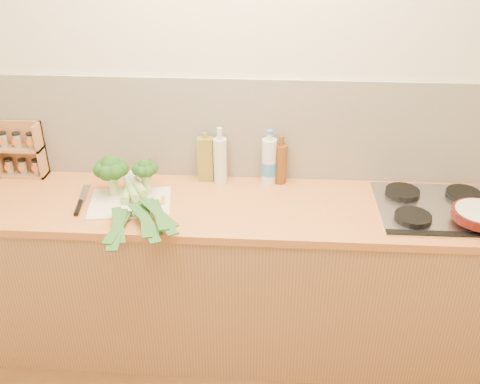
% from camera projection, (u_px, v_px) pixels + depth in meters
% --- Properties ---
extents(room_shell, '(3.50, 3.50, 3.50)m').
position_uv_depth(room_shell, '(232.00, 130.00, 2.76)').
color(room_shell, beige).
rests_on(room_shell, ground).
extents(counter, '(3.20, 0.62, 0.90)m').
position_uv_depth(counter, '(229.00, 276.00, 2.85)').
color(counter, '#AA7447').
rests_on(counter, ground).
extents(gas_hob, '(0.58, 0.50, 0.04)m').
position_uv_depth(gas_hob, '(439.00, 208.00, 2.57)').
color(gas_hob, silver).
rests_on(gas_hob, counter).
extents(chopping_board, '(0.43, 0.34, 0.01)m').
position_uv_depth(chopping_board, '(130.00, 203.00, 2.62)').
color(chopping_board, beige).
rests_on(chopping_board, counter).
extents(broccoli_left, '(0.17, 0.17, 0.21)m').
position_uv_depth(broccoli_left, '(111.00, 169.00, 2.62)').
color(broccoli_left, '#B2CA76').
rests_on(broccoli_left, chopping_board).
extents(broccoli_right, '(0.13, 0.13, 0.19)m').
position_uv_depth(broccoli_right, '(145.00, 170.00, 2.65)').
color(broccoli_right, '#B2CA76').
rests_on(broccoli_right, chopping_board).
extents(leek_front, '(0.15, 0.71, 0.04)m').
position_uv_depth(leek_front, '(125.00, 199.00, 2.60)').
color(leek_front, white).
rests_on(leek_front, chopping_board).
extents(leek_mid, '(0.31, 0.59, 0.04)m').
position_uv_depth(leek_mid, '(137.00, 200.00, 2.55)').
color(leek_mid, white).
rests_on(leek_mid, chopping_board).
extents(leek_back, '(0.35, 0.55, 0.04)m').
position_uv_depth(leek_back, '(146.00, 197.00, 2.55)').
color(leek_back, white).
rests_on(leek_back, chopping_board).
extents(chefs_knife, '(0.08, 0.32, 0.02)m').
position_uv_depth(chefs_knife, '(80.00, 204.00, 2.61)').
color(chefs_knife, silver).
rests_on(chefs_knife, counter).
extents(spice_rack, '(0.25, 0.10, 0.30)m').
position_uv_depth(spice_rack, '(21.00, 152.00, 2.85)').
color(spice_rack, '#A36A45').
rests_on(spice_rack, counter).
extents(oil_tin, '(0.08, 0.05, 0.27)m').
position_uv_depth(oil_tin, '(206.00, 159.00, 2.79)').
color(oil_tin, olive).
rests_on(oil_tin, counter).
extents(glass_bottle, '(0.07, 0.07, 0.31)m').
position_uv_depth(glass_bottle, '(220.00, 160.00, 2.77)').
color(glass_bottle, silver).
rests_on(glass_bottle, counter).
extents(amber_bottle, '(0.06, 0.06, 0.26)m').
position_uv_depth(amber_bottle, '(281.00, 163.00, 2.77)').
color(amber_bottle, '#5F3512').
rests_on(amber_bottle, counter).
extents(water_bottle, '(0.08, 0.08, 0.28)m').
position_uv_depth(water_bottle, '(269.00, 163.00, 2.77)').
color(water_bottle, silver).
rests_on(water_bottle, counter).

